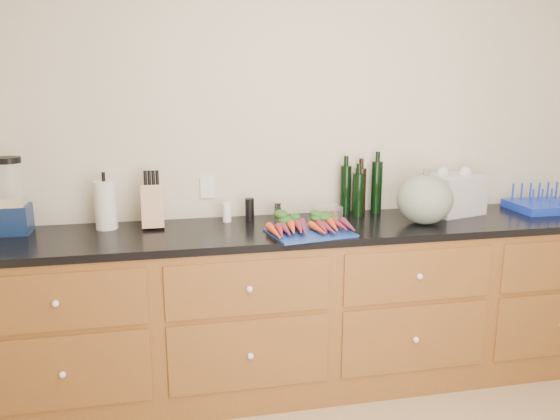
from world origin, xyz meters
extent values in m
cube|color=beige|center=(0.00, 1.62, 1.30)|extent=(4.10, 0.05, 2.60)
cube|color=brown|center=(0.00, 1.30, 0.45)|extent=(3.60, 0.60, 0.90)
cube|color=brown|center=(-1.35, 0.99, 0.72)|extent=(0.82, 0.01, 0.28)
sphere|color=white|center=(-1.35, 0.98, 0.72)|extent=(0.03, 0.03, 0.03)
cube|color=brown|center=(-1.35, 0.99, 0.36)|extent=(0.82, 0.01, 0.38)
sphere|color=white|center=(-1.35, 0.98, 0.36)|extent=(0.03, 0.03, 0.03)
cube|color=brown|center=(-0.45, 0.99, 0.72)|extent=(0.82, 0.01, 0.28)
sphere|color=white|center=(-0.45, 0.98, 0.72)|extent=(0.03, 0.03, 0.03)
cube|color=brown|center=(-0.45, 0.99, 0.36)|extent=(0.82, 0.01, 0.38)
sphere|color=white|center=(-0.45, 0.98, 0.36)|extent=(0.03, 0.03, 0.03)
cube|color=brown|center=(0.45, 0.99, 0.72)|extent=(0.82, 0.01, 0.28)
sphere|color=white|center=(0.45, 0.98, 0.72)|extent=(0.03, 0.03, 0.03)
cube|color=brown|center=(0.45, 0.99, 0.36)|extent=(0.82, 0.01, 0.38)
sphere|color=white|center=(0.45, 0.98, 0.36)|extent=(0.03, 0.03, 0.03)
cube|color=black|center=(0.00, 1.30, 0.92)|extent=(3.64, 0.62, 0.04)
cube|color=navy|center=(-0.11, 1.14, 0.95)|extent=(0.46, 0.38, 0.01)
cone|color=#EF4B1C|center=(-0.30, 1.12, 0.97)|extent=(0.04, 0.20, 0.04)
cone|color=maroon|center=(-0.27, 1.12, 0.97)|extent=(0.04, 0.20, 0.04)
cone|color=maroon|center=(-0.23, 1.12, 0.97)|extent=(0.04, 0.20, 0.04)
cone|color=#EF4B1C|center=(-0.20, 1.12, 0.97)|extent=(0.04, 0.20, 0.04)
cone|color=maroon|center=(-0.17, 1.12, 0.97)|extent=(0.04, 0.20, 0.04)
cone|color=maroon|center=(-0.14, 1.12, 0.97)|extent=(0.04, 0.20, 0.04)
ellipsoid|color=#1C4617|center=(-0.22, 1.27, 0.98)|extent=(0.20, 0.12, 0.06)
cone|color=#EF4B1C|center=(-0.07, 1.12, 0.97)|extent=(0.04, 0.20, 0.04)
cone|color=maroon|center=(-0.04, 1.12, 0.97)|extent=(0.04, 0.20, 0.04)
cone|color=maroon|center=(-0.01, 1.12, 0.97)|extent=(0.04, 0.20, 0.04)
cone|color=#EF4B1C|center=(0.02, 1.12, 0.97)|extent=(0.04, 0.20, 0.04)
cone|color=maroon|center=(0.06, 1.12, 0.97)|extent=(0.04, 0.20, 0.04)
cone|color=maroon|center=(0.09, 1.12, 0.97)|extent=(0.04, 0.20, 0.04)
ellipsoid|color=#1C4617|center=(0.01, 1.27, 0.98)|extent=(0.20, 0.12, 0.06)
ellipsoid|color=slate|center=(0.57, 1.22, 1.08)|extent=(0.31, 0.31, 0.28)
cube|color=#10224D|center=(-1.61, 1.46, 1.01)|extent=(0.16, 0.16, 0.15)
cube|color=silver|center=(-1.61, 1.43, 1.11)|extent=(0.14, 0.09, 0.05)
cylinder|color=white|center=(-1.61, 1.46, 1.21)|extent=(0.12, 0.12, 0.20)
cylinder|color=black|center=(-1.61, 1.46, 1.32)|extent=(0.13, 0.13, 0.03)
cylinder|color=silver|center=(-1.15, 1.46, 1.07)|extent=(0.12, 0.12, 0.26)
cube|color=tan|center=(-0.91, 1.44, 1.06)|extent=(0.12, 0.12, 0.23)
cylinder|color=white|center=(-0.50, 1.48, 0.99)|extent=(0.05, 0.05, 0.11)
cylinder|color=black|center=(-0.37, 1.48, 1.00)|extent=(0.05, 0.05, 0.13)
cylinder|color=silver|center=(-0.21, 1.48, 0.99)|extent=(0.04, 0.04, 0.10)
cube|color=white|center=(0.09, 1.47, 0.97)|extent=(0.15, 0.12, 0.07)
cylinder|color=black|center=(0.21, 1.52, 1.09)|extent=(0.06, 0.06, 0.29)
cylinder|color=black|center=(0.31, 1.53, 1.08)|extent=(0.06, 0.06, 0.27)
cylinder|color=black|center=(0.41, 1.52, 1.10)|extent=(0.06, 0.06, 0.31)
cylinder|color=black|center=(0.27, 1.46, 1.07)|extent=(0.06, 0.06, 0.25)
cube|color=#1632C3|center=(1.45, 1.38, 0.96)|extent=(0.39, 0.31, 0.05)
camera|label=1|loc=(-0.81, -1.52, 1.70)|focal=35.00mm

